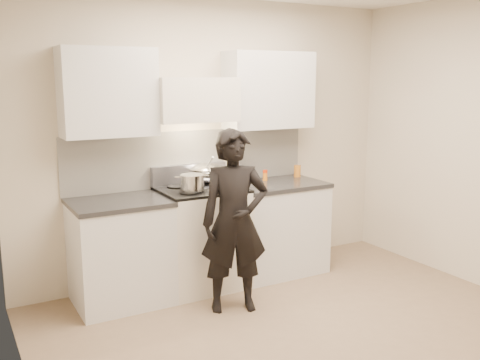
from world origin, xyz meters
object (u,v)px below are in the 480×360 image
object	(u,v)px
stove	(202,237)
person	(234,221)
utensil_crock	(236,172)
wok	(207,173)
counter_right	(276,227)

from	to	relation	value
stove	person	distance (m)	0.68
stove	utensil_crock	world-z (taller)	utensil_crock
stove	wok	world-z (taller)	wok
stove	counter_right	world-z (taller)	stove
stove	utensil_crock	size ratio (longest dim) A/B	3.11
wok	person	world-z (taller)	person
stove	person	world-z (taller)	person
wok	utensil_crock	xyz separation A→B (m)	(0.37, 0.10, -0.04)
stove	wok	xyz separation A→B (m)	(0.13, 0.14, 0.58)
utensil_crock	person	xyz separation A→B (m)	(-0.49, -0.85, -0.24)
stove	counter_right	xyz separation A→B (m)	(0.83, 0.00, -0.01)
wok	utensil_crock	size ratio (longest dim) A/B	1.47
wok	utensil_crock	bearing A→B (deg)	14.62
wok	person	xyz separation A→B (m)	(-0.11, -0.75, -0.29)
wok	person	distance (m)	0.81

